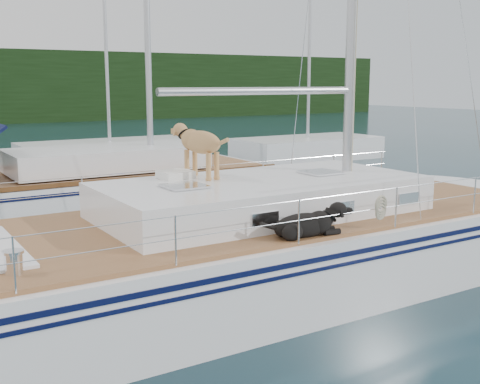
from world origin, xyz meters
TOP-DOWN VIEW (x-y plane):
  - ground at (0.00, 0.00)m, footprint 120.00×120.00m
  - main_sailboat at (0.09, 0.00)m, footprint 12.00×3.80m
  - neighbor_sailboat at (-0.51, 6.70)m, footprint 11.00×3.50m
  - bg_boat_center at (4.00, 16.00)m, footprint 7.20×3.00m
  - bg_boat_east at (12.00, 13.00)m, footprint 6.40×3.00m

SIDE VIEW (x-z plane):
  - ground at x=0.00m, z-range 0.00..0.00m
  - bg_boat_center at x=4.00m, z-range -5.37..6.28m
  - bg_boat_east at x=12.00m, z-range -5.37..6.28m
  - neighbor_sailboat at x=-0.51m, z-range -6.02..7.28m
  - main_sailboat at x=0.09m, z-range -6.33..7.68m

